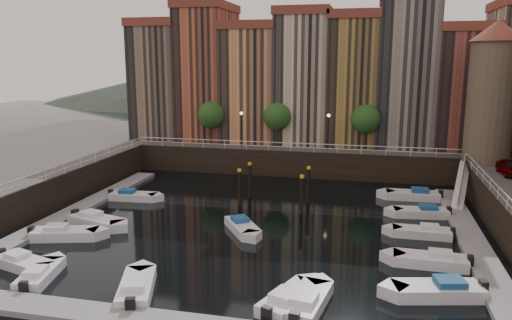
% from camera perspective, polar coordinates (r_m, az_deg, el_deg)
% --- Properties ---
extents(ground, '(200.00, 200.00, 0.00)m').
position_cam_1_polar(ground, '(41.41, 0.34, -7.07)').
color(ground, black).
rests_on(ground, ground).
extents(quay_far, '(80.00, 20.00, 3.00)m').
position_cam_1_polar(quay_far, '(65.89, 5.37, 1.27)').
color(quay_far, black).
rests_on(quay_far, ground).
extents(dock_left, '(2.00, 28.00, 0.35)m').
position_cam_1_polar(dock_left, '(46.67, -19.82, -5.39)').
color(dock_left, gray).
rests_on(dock_left, ground).
extents(dock_right, '(2.00, 28.00, 0.35)m').
position_cam_1_polar(dock_right, '(40.19, 23.40, -8.39)').
color(dock_right, gray).
rests_on(dock_right, ground).
extents(mountains, '(145.00, 100.00, 18.00)m').
position_cam_1_polar(mountains, '(148.51, 10.60, 9.34)').
color(mountains, '#2D382D').
rests_on(mountains, ground).
extents(far_terrace, '(48.70, 10.30, 17.50)m').
position_cam_1_polar(far_terrace, '(62.03, 8.28, 9.35)').
color(far_terrace, '#7D6550').
rests_on(far_terrace, quay_far).
extents(corner_tower, '(5.20, 5.20, 13.80)m').
position_cam_1_polar(corner_tower, '(54.04, 25.43, 7.24)').
color(corner_tower, '#6B5B4C').
rests_on(corner_tower, quay_right).
extents(promenade_trees, '(21.20, 3.20, 5.20)m').
position_cam_1_polar(promenade_trees, '(57.72, 3.08, 4.94)').
color(promenade_trees, black).
rests_on(promenade_trees, quay_far).
extents(street_lamps, '(10.36, 0.36, 4.18)m').
position_cam_1_polar(street_lamps, '(56.77, 3.22, 4.13)').
color(street_lamps, black).
rests_on(street_lamps, quay_far).
extents(railings, '(36.08, 34.04, 0.52)m').
position_cam_1_polar(railings, '(45.01, 1.73, -0.55)').
color(railings, white).
rests_on(railings, ground).
extents(gangway, '(2.78, 8.32, 3.73)m').
position_cam_1_polar(gangway, '(50.28, 22.44, -2.33)').
color(gangway, white).
rests_on(gangway, ground).
extents(mooring_pilings, '(6.29, 4.42, 3.78)m').
position_cam_1_polar(mooring_pilings, '(45.57, 2.11, -3.17)').
color(mooring_pilings, black).
rests_on(mooring_pilings, ground).
extents(boat_left_0, '(4.65, 2.79, 1.04)m').
position_cam_1_polar(boat_left_0, '(35.97, -25.15, -10.58)').
color(boat_left_0, white).
rests_on(boat_left_0, ground).
extents(boat_left_1, '(5.19, 3.06, 1.16)m').
position_cam_1_polar(boat_left_1, '(40.25, -21.13, -7.85)').
color(boat_left_1, white).
rests_on(boat_left_1, ground).
extents(boat_left_2, '(5.27, 3.21, 1.18)m').
position_cam_1_polar(boat_left_2, '(42.39, -17.84, -6.64)').
color(boat_left_2, white).
rests_on(boat_left_2, ground).
extents(boat_left_3, '(4.74, 1.99, 1.08)m').
position_cam_1_polar(boat_left_3, '(48.99, -13.96, -4.01)').
color(boat_left_3, white).
rests_on(boat_left_3, ground).
extents(boat_right_0, '(5.38, 2.99, 1.20)m').
position_cam_1_polar(boat_right_0, '(30.81, 20.25, -13.81)').
color(boat_right_0, white).
rests_on(boat_right_0, ground).
extents(boat_right_1, '(4.95, 1.95, 1.13)m').
position_cam_1_polar(boat_right_1, '(34.87, 19.47, -10.77)').
color(boat_right_1, white).
rests_on(boat_right_1, ground).
extents(boat_right_2, '(4.50, 1.65, 1.04)m').
position_cam_1_polar(boat_right_2, '(40.04, 18.56, -7.84)').
color(boat_right_2, white).
rests_on(boat_right_2, ground).
extents(boat_right_3, '(4.84, 2.31, 1.09)m').
position_cam_1_polar(boat_right_3, '(44.91, 18.44, -5.70)').
color(boat_right_3, white).
rests_on(boat_right_3, ground).
extents(boat_right_4, '(5.22, 2.05, 1.19)m').
position_cam_1_polar(boat_right_4, '(50.03, 17.60, -3.85)').
color(boat_right_4, white).
rests_on(boat_right_4, ground).
extents(boat_near_0, '(2.46, 4.53, 1.01)m').
position_cam_1_polar(boat_near_0, '(33.74, -23.48, -11.92)').
color(boat_near_0, white).
rests_on(boat_near_0, ground).
extents(boat_near_1, '(3.23, 5.08, 1.14)m').
position_cam_1_polar(boat_near_1, '(30.10, -13.51, -14.06)').
color(boat_near_1, white).
rests_on(boat_near_1, ground).
extents(boat_near_2, '(3.25, 4.90, 1.11)m').
position_cam_1_polar(boat_near_2, '(28.20, 3.80, -15.61)').
color(boat_near_2, white).
rests_on(boat_near_2, ground).
extents(boat_near_3, '(2.46, 4.98, 1.12)m').
position_cam_1_polar(boat_near_3, '(27.98, 5.87, -15.87)').
color(boat_near_3, white).
rests_on(boat_near_3, ground).
extents(car_a, '(1.81, 4.04, 1.35)m').
position_cam_1_polar(car_a, '(49.38, 27.04, -0.88)').
color(car_a, gray).
rests_on(car_a, quay_right).
extents(boat_extra_887, '(3.76, 4.53, 1.06)m').
position_cam_1_polar(boat_extra_887, '(39.24, -1.61, -7.60)').
color(boat_extra_887, white).
rests_on(boat_extra_887, ground).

